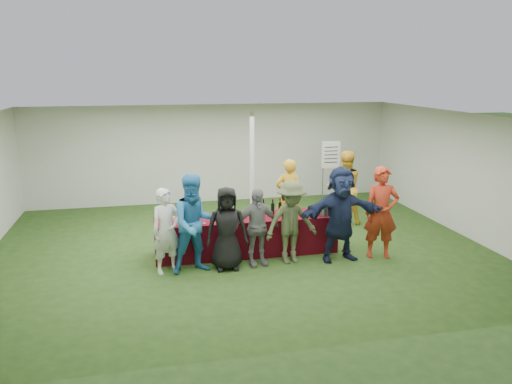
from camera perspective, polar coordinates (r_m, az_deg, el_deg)
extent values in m
plane|color=#284719|center=(10.38, -1.76, -6.43)|extent=(60.00, 60.00, 0.00)
plane|color=white|center=(13.88, -4.91, 4.40)|extent=(10.00, 0.00, 10.00)
plane|color=white|center=(6.27, 5.08, -7.01)|extent=(10.00, 0.00, 10.00)
plane|color=white|center=(11.96, 22.44, 1.94)|extent=(0.00, 8.00, 8.00)
plane|color=white|center=(9.79, -1.88, 8.59)|extent=(10.00, 10.00, 0.00)
cylinder|color=silver|center=(11.25, -0.46, 2.30)|extent=(0.10, 0.10, 2.70)
cube|color=#570617|center=(10.00, -1.12, -4.94)|extent=(3.60, 0.80, 0.75)
cylinder|color=black|center=(10.00, 0.45, -2.02)|extent=(0.07, 0.07, 0.22)
cylinder|color=black|center=(9.96, 0.45, -1.19)|extent=(0.03, 0.03, 0.08)
cylinder|color=#99260D|center=(9.95, 0.45, -0.90)|extent=(0.03, 0.03, 0.02)
cylinder|color=black|center=(10.09, 0.85, -1.88)|extent=(0.07, 0.07, 0.22)
cylinder|color=black|center=(10.05, 0.86, -1.06)|extent=(0.03, 0.03, 0.08)
cylinder|color=#99260D|center=(10.04, 0.86, -0.77)|extent=(0.03, 0.03, 0.02)
cylinder|color=black|center=(10.08, 1.92, -1.90)|extent=(0.07, 0.07, 0.22)
cylinder|color=black|center=(10.04, 1.93, -1.08)|extent=(0.03, 0.03, 0.08)
cylinder|color=#99260D|center=(10.03, 1.93, -0.79)|extent=(0.03, 0.03, 0.02)
cylinder|color=black|center=(10.15, 2.76, -1.80)|extent=(0.07, 0.07, 0.22)
cylinder|color=black|center=(10.11, 2.77, -0.98)|extent=(0.03, 0.03, 0.08)
cylinder|color=#99260D|center=(10.10, 2.77, -0.70)|extent=(0.03, 0.03, 0.02)
cylinder|color=black|center=(10.18, 3.52, -1.77)|extent=(0.07, 0.07, 0.22)
cylinder|color=black|center=(10.14, 3.53, -0.96)|extent=(0.03, 0.03, 0.08)
cylinder|color=#99260D|center=(10.13, 3.53, -0.67)|extent=(0.03, 0.03, 0.02)
cylinder|color=black|center=(10.22, 3.72, -1.71)|extent=(0.07, 0.07, 0.22)
cylinder|color=black|center=(10.18, 3.74, -0.90)|extent=(0.03, 0.03, 0.08)
cylinder|color=#99260D|center=(10.17, 3.74, -0.61)|extent=(0.03, 0.03, 0.02)
cylinder|color=black|center=(10.25, 4.42, -1.67)|extent=(0.07, 0.07, 0.22)
cylinder|color=black|center=(10.22, 4.44, -0.86)|extent=(0.03, 0.03, 0.08)
cylinder|color=#99260D|center=(10.20, 4.44, -0.57)|extent=(0.03, 0.03, 0.02)
cylinder|color=silver|center=(9.49, -9.30, -3.76)|extent=(0.06, 0.06, 0.00)
cylinder|color=silver|center=(9.48, -9.31, -3.53)|extent=(0.01, 0.01, 0.07)
cylinder|color=silver|center=(9.45, -9.32, -3.06)|extent=(0.06, 0.06, 0.08)
cylinder|color=silver|center=(9.46, -7.50, -3.74)|extent=(0.06, 0.06, 0.00)
cylinder|color=silver|center=(9.45, -7.51, -3.51)|extent=(0.01, 0.01, 0.07)
cylinder|color=silver|center=(9.43, -7.52, -3.04)|extent=(0.06, 0.06, 0.08)
cylinder|color=#410709|center=(9.44, -7.52, -3.22)|extent=(0.05, 0.05, 0.02)
cylinder|color=silver|center=(9.54, -5.92, -3.56)|extent=(0.06, 0.06, 0.00)
cylinder|color=silver|center=(9.53, -5.93, -3.33)|extent=(0.01, 0.01, 0.07)
cylinder|color=silver|center=(9.50, -5.94, -2.87)|extent=(0.06, 0.06, 0.08)
cylinder|color=silver|center=(9.59, -2.62, -3.39)|extent=(0.06, 0.06, 0.00)
cylinder|color=silver|center=(9.58, -2.62, -3.16)|extent=(0.01, 0.01, 0.07)
cylinder|color=silver|center=(9.56, -2.63, -2.70)|extent=(0.06, 0.06, 0.08)
cylinder|color=silver|center=(9.98, 6.30, -2.79)|extent=(0.06, 0.06, 0.00)
cylinder|color=silver|center=(9.97, 6.30, -2.57)|extent=(0.01, 0.01, 0.07)
cylinder|color=silver|center=(9.95, 6.32, -2.13)|extent=(0.06, 0.06, 0.08)
cylinder|color=silver|center=(9.95, -0.63, -2.16)|extent=(0.07, 0.07, 0.20)
cylinder|color=silver|center=(9.92, -0.64, -1.52)|extent=(0.03, 0.03, 0.03)
cube|color=white|center=(10.35, 7.59, -2.15)|extent=(0.25, 0.18, 0.03)
cylinder|color=slate|center=(10.06, 7.73, -2.17)|extent=(0.23, 0.23, 0.18)
cylinder|color=slate|center=(13.28, 7.61, 0.39)|extent=(0.02, 0.02, 1.10)
cylinder|color=slate|center=(13.42, 9.22, 0.47)|extent=(0.02, 0.02, 1.10)
cube|color=white|center=(13.17, 8.56, 4.25)|extent=(0.50, 0.02, 0.70)
cube|color=black|center=(13.13, 8.61, 5.10)|extent=(0.36, 0.01, 0.02)
cube|color=black|center=(13.14, 8.59, 4.67)|extent=(0.36, 0.01, 0.02)
cube|color=black|center=(13.16, 8.58, 4.24)|extent=(0.36, 0.01, 0.02)
cube|color=black|center=(13.17, 8.56, 3.81)|extent=(0.36, 0.01, 0.02)
cube|color=black|center=(13.19, 8.55, 3.38)|extent=(0.36, 0.01, 0.02)
imported|color=gold|center=(11.32, 3.71, -0.36)|extent=(0.61, 0.40, 1.66)
imported|color=yellow|center=(11.96, 10.08, 0.48)|extent=(0.88, 0.69, 1.77)
imported|color=silver|center=(9.08, -10.19, -4.40)|extent=(0.67, 0.57, 1.56)
imported|color=#2672AF|center=(8.99, -6.96, -3.64)|extent=(0.99, 0.83, 1.81)
imported|color=black|center=(9.11, -3.36, -4.18)|extent=(0.77, 0.52, 1.55)
imported|color=slate|center=(9.28, 0.06, -4.02)|extent=(0.92, 0.50, 1.49)
imported|color=#454E2E|center=(9.41, 4.04, -3.47)|extent=(1.11, 0.75, 1.59)
imported|color=#161F3C|center=(9.62, 9.64, -2.49)|extent=(1.73, 0.63, 1.83)
imported|color=#A42C16|center=(9.93, 14.13, -2.31)|extent=(0.74, 0.57, 1.80)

